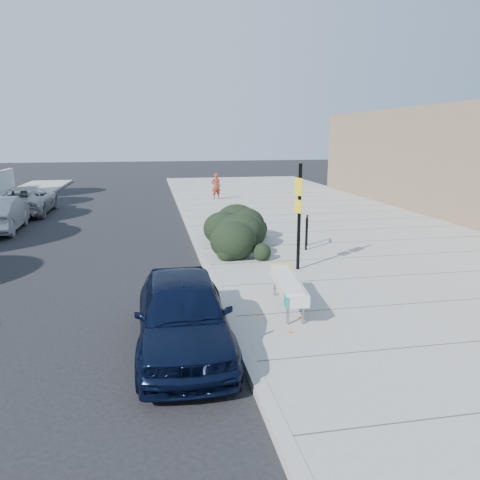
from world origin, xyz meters
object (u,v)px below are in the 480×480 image
object	(u,v)px
bike_rack	(307,229)
sedan_navy	(183,313)
suv_silver	(27,200)
pedestrian	(216,186)
bench	(288,285)
wagon_silver	(0,214)
sign_post	(299,211)

from	to	relation	value
bike_rack	sedan_navy	bearing A→B (deg)	-104.05
suv_silver	pedestrian	bearing A→B (deg)	-165.75
bench	wagon_silver	world-z (taller)	wagon_silver
bike_rack	sign_post	size ratio (longest dim) A/B	0.36
bench	bike_rack	size ratio (longest dim) A/B	2.17
suv_silver	pedestrian	distance (m)	10.07
bike_rack	bench	bearing A→B (deg)	-91.98
sedan_navy	pedestrian	bearing A→B (deg)	81.03
sign_post	pedestrian	xyz separation A→B (m)	(-0.20, 14.93, -0.89)
bench	pedestrian	distance (m)	17.82
sedan_navy	bench	bearing A→B (deg)	28.88
bench	bike_rack	xyz separation A→B (m)	(2.21, 5.27, 0.10)
bench	suv_silver	distance (m)	17.56
bench	bike_rack	world-z (taller)	bike_rack
sign_post	sedan_navy	size ratio (longest dim) A/B	0.71
bench	sedan_navy	size ratio (longest dim) A/B	0.56
sign_post	sedan_navy	bearing A→B (deg)	-149.00
pedestrian	wagon_silver	bearing A→B (deg)	24.94
bench	pedestrian	bearing A→B (deg)	93.44
sedan_navy	pedestrian	size ratio (longest dim) A/B	2.74
bench	suv_silver	bearing A→B (deg)	126.50
sign_post	suv_silver	world-z (taller)	sign_post
sign_post	wagon_silver	size ratio (longest dim) A/B	0.67
sign_post	wagon_silver	world-z (taller)	sign_post
wagon_silver	pedestrian	bearing A→B (deg)	-147.67
wagon_silver	suv_silver	size ratio (longest dim) A/B	0.89
bike_rack	sign_post	world-z (taller)	sign_post
pedestrian	bench	bearing A→B (deg)	76.36
bike_rack	sign_post	xyz separation A→B (m)	(-1.08, -2.41, 1.00)
bench	suv_silver	world-z (taller)	suv_silver
bike_rack	suv_silver	xyz separation A→B (m)	(-11.00, 9.93, -0.11)
bike_rack	sedan_navy	xyz separation A→B (m)	(-4.52, -6.51, -0.09)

